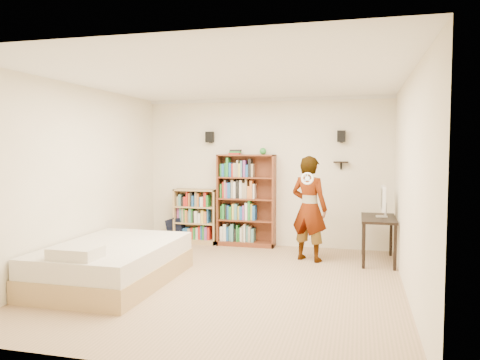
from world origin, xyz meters
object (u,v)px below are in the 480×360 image
Objects in this scene: daybed at (113,258)px; person at (309,208)px; low_bookshelf at (196,216)px; computer_desk at (378,240)px; tall_bookshelf at (246,200)px.

person reaches higher than daybed.
low_bookshelf is 0.61× the size of person.
low_bookshelf reaches higher than daybed.
person is (-1.07, -0.18, 0.48)m from computer_desk.
computer_desk is at bearing -11.54° from low_bookshelf.
tall_bookshelf is 1.03m from low_bookshelf.
computer_desk is (3.28, -0.67, -0.15)m from low_bookshelf.
low_bookshelf is at bearing 85.92° from daybed.
tall_bookshelf is 3.01m from daybed.
person is at bearing 38.05° from daybed.
tall_bookshelf reaches higher than person.
person is at bearing -34.40° from tall_bookshelf.
daybed is (-3.48, -2.06, -0.03)m from computer_desk.
low_bookshelf is at bearing 168.46° from computer_desk.
daybed is 3.10m from person.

